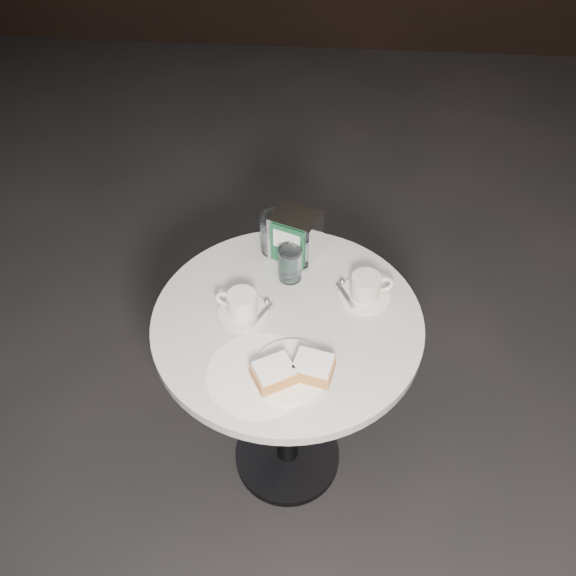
% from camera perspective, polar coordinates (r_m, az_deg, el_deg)
% --- Properties ---
extents(ground, '(7.00, 7.00, 0.00)m').
position_cam_1_polar(ground, '(2.06, -0.05, -16.78)').
color(ground, black).
rests_on(ground, ground).
extents(cafe_table, '(0.70, 0.70, 0.74)m').
position_cam_1_polar(cafe_table, '(1.60, -0.06, -7.64)').
color(cafe_table, black).
rests_on(cafe_table, ground).
extents(sugar_spill, '(0.27, 0.27, 0.00)m').
position_cam_1_polar(sugar_spill, '(1.33, -2.90, -8.67)').
color(sugar_spill, white).
rests_on(sugar_spill, cafe_table).
extents(beignet_plate, '(0.22, 0.22, 0.06)m').
position_cam_1_polar(beignet_plate, '(1.31, 0.47, -8.37)').
color(beignet_plate, white).
rests_on(beignet_plate, cafe_table).
extents(coffee_cup_left, '(0.16, 0.16, 0.07)m').
position_cam_1_polar(coffee_cup_left, '(1.44, -4.70, -1.78)').
color(coffee_cup_left, silver).
rests_on(coffee_cup_left, cafe_table).
extents(coffee_cup_right, '(0.16, 0.16, 0.07)m').
position_cam_1_polar(coffee_cup_right, '(1.49, 7.91, -0.05)').
color(coffee_cup_right, white).
rests_on(coffee_cup_right, cafe_table).
extents(water_glass_left, '(0.10, 0.10, 0.12)m').
position_cam_1_polar(water_glass_left, '(1.59, -1.47, 5.53)').
color(water_glass_left, silver).
rests_on(water_glass_left, cafe_table).
extents(water_glass_right, '(0.08, 0.08, 0.10)m').
position_cam_1_polar(water_glass_right, '(1.51, 0.22, 2.46)').
color(water_glass_right, white).
rests_on(water_glass_right, cafe_table).
extents(napkin_dispenser, '(0.15, 0.14, 0.15)m').
position_cam_1_polar(napkin_dispenser, '(1.56, 0.73, 5.24)').
color(napkin_dispenser, silver).
rests_on(napkin_dispenser, cafe_table).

